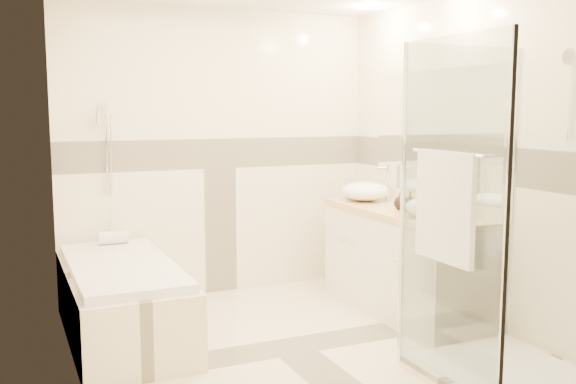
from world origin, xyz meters
name	(u,v)px	position (x,y,z in m)	size (l,w,h in m)	color
room	(296,166)	(0.06, 0.01, 1.26)	(2.82, 3.02, 2.52)	#F4E4C2
bathtub	(122,296)	(-1.02, 0.65, 0.31)	(0.75, 1.70, 0.56)	#F9E9C7
vanity	(402,262)	(1.12, 0.30, 0.43)	(0.58, 1.62, 0.85)	white
shower_enclosure	(482,299)	(0.83, -0.97, 0.51)	(0.96, 0.93, 2.04)	#F9E9C7
vessel_sink_near	(365,191)	(1.10, 0.85, 0.93)	(0.42, 0.42, 0.17)	white
vessel_sink_far	(430,207)	(1.10, -0.07, 0.92)	(0.37, 0.37, 0.15)	white
faucet_near	(386,180)	(1.32, 0.85, 1.02)	(0.12, 0.03, 0.30)	silver
faucet_far	(454,194)	(1.32, -0.07, 1.01)	(0.11, 0.03, 0.27)	silver
amenity_bottle_a	(410,201)	(1.10, 0.18, 0.93)	(0.07, 0.07, 0.16)	black
amenity_bottle_b	(401,200)	(1.10, 0.30, 0.93)	(0.12, 0.12, 0.15)	black
folded_towels	(357,194)	(1.10, 0.99, 0.89)	(0.15, 0.25, 0.08)	white
rolled_towel	(113,238)	(-0.97, 1.30, 0.61)	(0.11, 0.11, 0.23)	white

